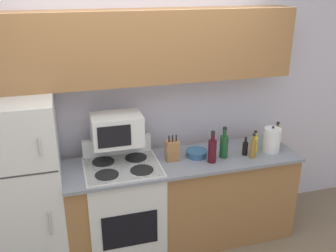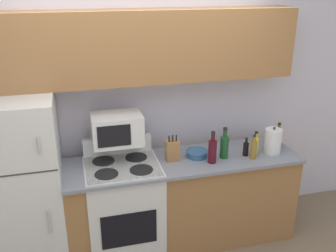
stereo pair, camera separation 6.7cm
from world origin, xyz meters
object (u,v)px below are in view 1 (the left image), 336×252
(bottle_cooking_spray, at_px, (255,144))
(bottle_soy_sauce, at_px, (245,148))
(microwave, at_px, (117,129))
(bottle_wine_green, at_px, (224,146))
(kettle, at_px, (272,140))
(bottle_vinegar, at_px, (253,148))
(refrigerator, at_px, (22,187))
(bottle_wine_red, at_px, (212,150))
(stove, at_px, (124,208))
(bowl, at_px, (197,153))
(bottle_olive_oil, at_px, (276,137))
(knife_block, at_px, (172,150))

(bottle_cooking_spray, bearing_deg, bottle_soy_sauce, -166.14)
(microwave, relative_size, bottle_soy_sauce, 2.45)
(bottle_soy_sauce, relative_size, bottle_wine_green, 0.60)
(bottle_cooking_spray, xyz_separation_m, kettle, (0.17, -0.03, 0.03))
(bottle_soy_sauce, height_order, bottle_cooking_spray, bottle_cooking_spray)
(bottle_vinegar, bearing_deg, refrigerator, 173.92)
(bottle_wine_green, height_order, bottle_wine_red, same)
(stove, xyz_separation_m, bottle_vinegar, (1.19, -0.15, 0.52))
(stove, bearing_deg, refrigerator, 175.37)
(refrigerator, distance_m, bottle_cooking_spray, 2.13)
(refrigerator, xyz_separation_m, bottle_soy_sauce, (2.01, -0.14, 0.18))
(bowl, bearing_deg, bottle_cooking_spray, -6.55)
(stove, distance_m, bottle_olive_oil, 1.62)
(bottle_wine_green, bearing_deg, bottle_cooking_spray, 3.39)
(stove, bearing_deg, bottle_soy_sauce, -3.60)
(bottle_wine_green, xyz_separation_m, bottle_wine_red, (-0.14, -0.06, 0.00))
(bottle_wine_green, distance_m, bottle_vinegar, 0.27)
(bottle_vinegar, bearing_deg, bottle_soy_sauce, 116.84)
(bowl, distance_m, bottle_wine_green, 0.26)
(kettle, bearing_deg, bowl, 172.82)
(stove, xyz_separation_m, microwave, (-0.01, 0.12, 0.74))
(bottle_wine_green, xyz_separation_m, bottle_cooking_spray, (0.33, 0.02, -0.03))
(stove, bearing_deg, bottle_wine_green, -3.94)
(knife_block, bearing_deg, bottle_cooking_spray, -4.01)
(microwave, relative_size, bottle_olive_oil, 1.70)
(bowl, distance_m, bottle_cooking_spray, 0.57)
(bottle_vinegar, height_order, kettle, kettle)
(bowl, bearing_deg, bottle_vinegar, -19.01)
(bottle_vinegar, bearing_deg, bowl, 160.99)
(bottle_cooking_spray, distance_m, bottle_wine_red, 0.48)
(knife_block, relative_size, bottle_cooking_spray, 1.13)
(microwave, relative_size, knife_block, 1.78)
(bottle_olive_oil, bearing_deg, kettle, -141.40)
(bowl, xyz_separation_m, bottle_olive_oil, (0.83, -0.01, 0.07))
(bottle_soy_sauce, bearing_deg, stove, 176.40)
(microwave, xyz_separation_m, bottle_olive_oil, (1.55, -0.11, -0.21))
(knife_block, xyz_separation_m, bottle_olive_oil, (1.07, -0.00, 0.01))
(knife_block, height_order, bottle_wine_green, bottle_wine_green)
(bottle_wine_green, relative_size, bottle_cooking_spray, 1.36)
(refrigerator, distance_m, kettle, 2.30)
(microwave, distance_m, knife_block, 0.54)
(bottle_wine_green, height_order, kettle, bottle_wine_green)
(knife_block, relative_size, bowl, 1.23)
(bowl, height_order, kettle, kettle)
(refrigerator, height_order, bottle_soy_sauce, refrigerator)
(refrigerator, xyz_separation_m, bowl, (1.56, -0.05, 0.14))
(bottle_soy_sauce, height_order, bottle_vinegar, bottle_vinegar)
(bottle_olive_oil, relative_size, bottle_vinegar, 1.08)
(knife_block, height_order, bottle_soy_sauce, knife_block)
(refrigerator, xyz_separation_m, bottle_cooking_spray, (2.12, -0.11, 0.19))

